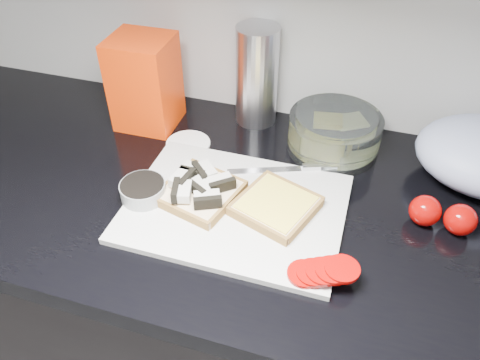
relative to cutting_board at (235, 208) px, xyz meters
name	(u,v)px	position (x,y,z in m)	size (l,w,h in m)	color
base_cabinet	(281,335)	(0.10, 0.05, -0.48)	(3.50, 0.60, 0.86)	black
countertop	(295,210)	(0.10, 0.05, -0.03)	(3.50, 0.64, 0.04)	black
cutting_board	(235,208)	(0.00, 0.00, 0.00)	(0.40, 0.30, 0.01)	silver
bread_left	(200,190)	(-0.07, 0.01, 0.02)	(0.17, 0.17, 0.04)	beige
bread_right	(276,206)	(0.07, 0.01, 0.02)	(0.17, 0.17, 0.02)	beige
tomato_slices	(323,271)	(0.18, -0.11, 0.02)	(0.13, 0.08, 0.02)	#980603
knife	(296,168)	(0.09, 0.14, 0.01)	(0.21, 0.09, 0.01)	silver
seed_tub	(143,192)	(-0.17, -0.03, 0.02)	(0.09, 0.09, 0.04)	gray
tub_lid	(188,144)	(-0.16, 0.16, 0.00)	(0.10, 0.10, 0.01)	white
glass_bowl	(334,133)	(0.14, 0.25, 0.03)	(0.20, 0.20, 0.08)	silver
bread_bag	(145,83)	(-0.28, 0.22, 0.10)	(0.13, 0.12, 0.21)	#FD2C04
steel_canister	(257,76)	(-0.05, 0.31, 0.11)	(0.09, 0.09, 0.23)	#B7B7BC
whole_tomatoes	(443,215)	(0.36, 0.07, 0.02)	(0.12, 0.06, 0.06)	#980603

